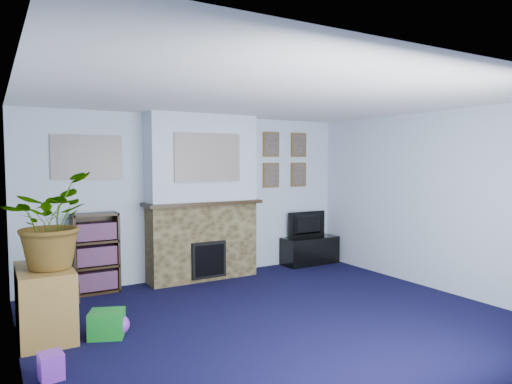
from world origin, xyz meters
TOP-DOWN VIEW (x-y plane):
  - floor at (0.00, 0.00)m, footprint 5.00×4.50m
  - ceiling at (0.00, 0.00)m, footprint 5.00×4.50m
  - wall_back at (0.00, 2.25)m, footprint 5.00×0.04m
  - wall_front at (0.00, -2.25)m, footprint 5.00×0.04m
  - wall_left at (-2.50, 0.00)m, footprint 0.04×4.50m
  - wall_right at (2.50, 0.00)m, footprint 0.04×4.50m
  - chimney_breast at (0.00, 2.05)m, footprint 1.72×0.50m
  - collage_main at (0.00, 1.84)m, footprint 1.00×0.03m
  - collage_left at (-1.55, 2.23)m, footprint 0.90×0.03m
  - portrait_tl at (1.30, 2.23)m, footprint 0.30×0.03m
  - portrait_tr at (1.85, 2.23)m, footprint 0.30×0.03m
  - portrait_bl at (1.30, 2.23)m, footprint 0.30×0.03m
  - portrait_br at (1.85, 2.23)m, footprint 0.30×0.03m
  - tv_stand at (1.95, 2.03)m, footprint 0.96×0.40m
  - television at (1.95, 2.05)m, footprint 0.73×0.11m
  - bookshelf at (-1.50, 2.11)m, footprint 0.58×0.28m
  - sideboard at (-2.24, 0.80)m, footprint 0.49×0.89m
  - potted_plant at (-2.19, 0.75)m, footprint 1.01×1.07m
  - mantel_clock at (-0.08, 2.00)m, footprint 0.10×0.06m
  - mantel_candle at (0.34, 2.00)m, footprint 0.04×0.04m
  - mantel_teddy at (-0.57, 2.00)m, footprint 0.14×0.14m
  - mantel_can at (0.76, 2.00)m, footprint 0.06×0.06m
  - green_crate at (-1.72, 0.47)m, footprint 0.40×0.37m
  - toy_ball at (-1.60, 0.47)m, footprint 0.20×0.20m
  - toy_block at (-2.30, -0.20)m, footprint 0.19×0.19m
  - toy_tube at (-2.30, 0.92)m, footprint 0.29×0.13m

SIDE VIEW (x-z plane):
  - floor at x=0.00m, z-range -0.01..0.01m
  - toy_tube at x=-2.30m, z-range -0.01..0.15m
  - toy_ball at x=-1.60m, z-range -0.01..0.19m
  - toy_block at x=-2.30m, z-range 0.00..0.22m
  - green_crate at x=-1.72m, z-range 0.01..0.27m
  - tv_stand at x=1.95m, z-range 0.00..0.45m
  - sideboard at x=-2.24m, z-range 0.00..0.70m
  - bookshelf at x=-1.50m, z-range -0.02..1.03m
  - television at x=1.95m, z-range 0.46..0.88m
  - potted_plant at x=-2.19m, z-range 0.69..1.62m
  - chimney_breast at x=0.00m, z-range -0.02..2.38m
  - wall_back at x=0.00m, z-range 0.00..2.40m
  - wall_front at x=0.00m, z-range 0.00..2.40m
  - wall_left at x=-2.50m, z-range 0.00..2.40m
  - wall_right at x=2.50m, z-range 0.00..2.40m
  - mantel_can at x=0.76m, z-range 1.15..1.27m
  - mantel_teddy at x=-0.57m, z-range 1.15..1.28m
  - mantel_clock at x=-0.08m, z-range 1.15..1.29m
  - mantel_candle at x=0.34m, z-range 1.16..1.30m
  - portrait_bl at x=1.30m, z-range 1.30..1.70m
  - portrait_br at x=1.85m, z-range 1.30..1.70m
  - collage_left at x=-1.55m, z-range 1.49..2.07m
  - collage_main at x=0.00m, z-range 1.44..2.12m
  - portrait_tl at x=1.30m, z-range 1.80..2.20m
  - portrait_tr at x=1.85m, z-range 1.80..2.20m
  - ceiling at x=0.00m, z-range 2.40..2.40m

